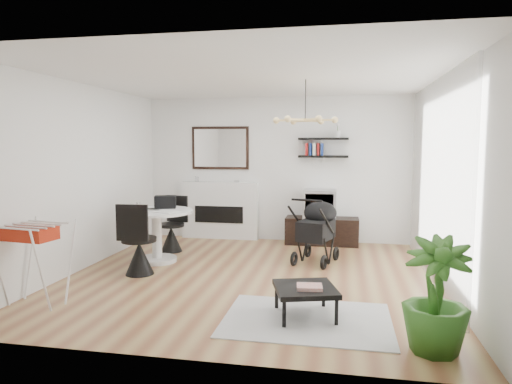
% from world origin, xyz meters
% --- Properties ---
extents(floor, '(5.00, 5.00, 0.00)m').
position_xyz_m(floor, '(0.00, 0.00, 0.00)').
color(floor, brown).
rests_on(floor, ground).
extents(ceiling, '(5.00, 5.00, 0.00)m').
position_xyz_m(ceiling, '(0.00, 0.00, 2.70)').
color(ceiling, white).
rests_on(ceiling, wall_back).
extents(wall_back, '(5.00, 0.00, 5.00)m').
position_xyz_m(wall_back, '(0.00, 2.50, 1.35)').
color(wall_back, white).
rests_on(wall_back, floor).
extents(wall_left, '(0.00, 5.00, 5.00)m').
position_xyz_m(wall_left, '(-2.50, 0.00, 1.35)').
color(wall_left, white).
rests_on(wall_left, floor).
extents(wall_right, '(0.00, 5.00, 5.00)m').
position_xyz_m(wall_right, '(2.50, 0.00, 1.35)').
color(wall_right, white).
rests_on(wall_right, floor).
extents(sheer_curtain, '(0.04, 3.60, 2.60)m').
position_xyz_m(sheer_curtain, '(2.40, 0.20, 1.35)').
color(sheer_curtain, white).
rests_on(sheer_curtain, wall_right).
extents(fireplace, '(1.50, 0.17, 2.16)m').
position_xyz_m(fireplace, '(-1.10, 2.42, 0.69)').
color(fireplace, white).
rests_on(fireplace, floor).
extents(shelf_lower, '(0.90, 0.25, 0.04)m').
position_xyz_m(shelf_lower, '(0.87, 2.37, 1.60)').
color(shelf_lower, black).
rests_on(shelf_lower, wall_back).
extents(shelf_upper, '(0.90, 0.25, 0.04)m').
position_xyz_m(shelf_upper, '(0.87, 2.37, 1.92)').
color(shelf_upper, black).
rests_on(shelf_upper, wall_back).
extents(pendant_lamp, '(0.90, 0.90, 0.10)m').
position_xyz_m(pendant_lamp, '(0.70, 0.30, 2.15)').
color(pendant_lamp, '#E4C177').
rests_on(pendant_lamp, ceiling).
extents(tv_console, '(1.31, 0.46, 0.49)m').
position_xyz_m(tv_console, '(0.87, 2.26, 0.25)').
color(tv_console, black).
rests_on(tv_console, floor).
extents(crt_tv, '(0.59, 0.51, 0.51)m').
position_xyz_m(crt_tv, '(0.83, 2.26, 0.75)').
color(crt_tv, '#B1B2B4').
rests_on(crt_tv, tv_console).
extents(dining_table, '(1.11, 1.11, 0.81)m').
position_xyz_m(dining_table, '(-1.60, 0.53, 0.54)').
color(dining_table, white).
rests_on(dining_table, floor).
extents(laptop, '(0.33, 0.25, 0.02)m').
position_xyz_m(laptop, '(-1.69, 0.48, 0.82)').
color(laptop, black).
rests_on(laptop, dining_table).
extents(black_bag, '(0.37, 0.28, 0.20)m').
position_xyz_m(black_bag, '(-1.54, 0.76, 0.91)').
color(black_bag, black).
rests_on(black_bag, dining_table).
extents(newspaper, '(0.41, 0.38, 0.01)m').
position_xyz_m(newspaper, '(-1.37, 0.36, 0.82)').
color(newspaper, white).
rests_on(newspaper, dining_table).
extents(drinking_glass, '(0.06, 0.06, 0.10)m').
position_xyz_m(drinking_glass, '(-1.95, 0.65, 0.86)').
color(drinking_glass, white).
rests_on(drinking_glass, dining_table).
extents(chair_far, '(0.47, 0.48, 0.94)m').
position_xyz_m(chair_far, '(-1.63, 1.23, 0.30)').
color(chair_far, black).
rests_on(chair_far, floor).
extents(chair_near, '(0.48, 0.50, 1.02)m').
position_xyz_m(chair_near, '(-1.56, -0.20, 0.32)').
color(chair_near, black).
rests_on(chair_near, floor).
extents(drying_rack, '(0.70, 0.66, 0.94)m').
position_xyz_m(drying_rack, '(-2.18, -1.54, 0.49)').
color(drying_rack, white).
rests_on(drying_rack, floor).
extents(stroller, '(0.73, 0.94, 1.05)m').
position_xyz_m(stroller, '(0.85, 0.98, 0.45)').
color(stroller, black).
rests_on(stroller, floor).
extents(rug, '(1.72, 1.25, 0.01)m').
position_xyz_m(rug, '(0.88, -1.43, 0.01)').
color(rug, '#9C9C9C').
rests_on(rug, floor).
extents(coffee_table, '(0.77, 0.77, 0.32)m').
position_xyz_m(coffee_table, '(0.85, -1.34, 0.29)').
color(coffee_table, black).
rests_on(coffee_table, rug).
extents(magazines, '(0.28, 0.23, 0.04)m').
position_xyz_m(magazines, '(0.90, -1.41, 0.35)').
color(magazines, '#B53C2D').
rests_on(magazines, coffee_table).
extents(potted_plant, '(0.63, 0.63, 1.02)m').
position_xyz_m(potted_plant, '(2.04, -1.95, 0.51)').
color(potted_plant, '#2B601B').
rests_on(potted_plant, floor).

